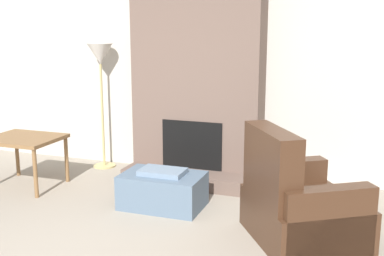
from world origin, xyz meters
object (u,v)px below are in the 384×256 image
(armchair, at_px, (296,208))
(side_table, at_px, (24,143))
(ottoman, at_px, (163,190))
(floor_lamp_left, at_px, (100,62))

(armchair, height_order, side_table, armchair)
(ottoman, distance_m, side_table, 1.75)
(side_table, bearing_deg, floor_lamp_left, 65.40)
(armchair, bearing_deg, side_table, 49.56)
(ottoman, xyz_separation_m, floor_lamp_left, (-1.27, 1.06, 1.16))
(side_table, bearing_deg, armchair, -7.74)
(ottoman, relative_size, armchair, 0.65)
(side_table, relative_size, floor_lamp_left, 0.49)
(armchair, bearing_deg, ottoman, 43.41)
(armchair, relative_size, side_table, 1.59)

